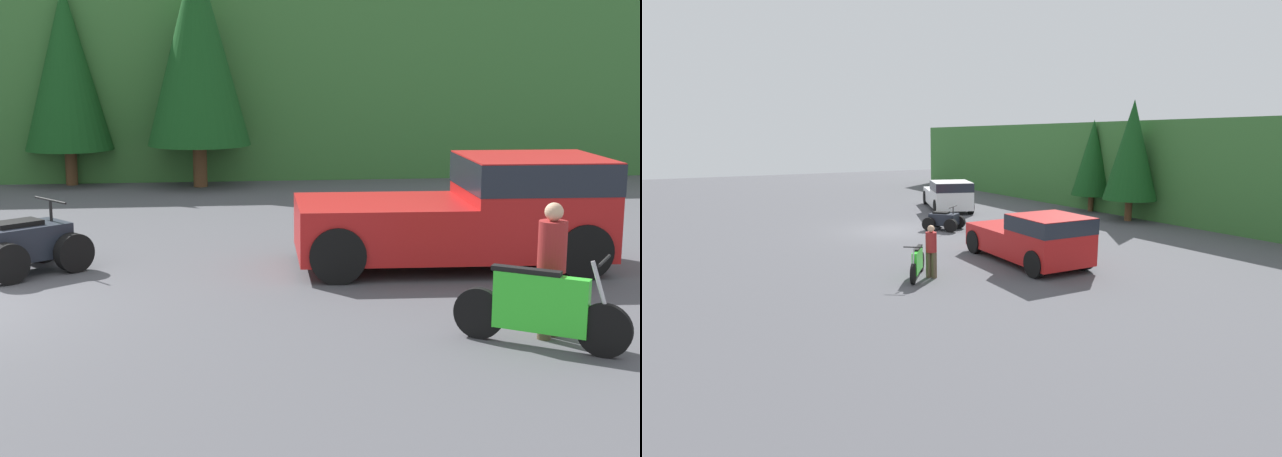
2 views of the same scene
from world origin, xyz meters
The scene contains 9 objects.
ground_plane centered at (0.00, 0.00, 0.00)m, with size 80.00×80.00×0.00m, color #4C4C51.
hillside_backdrop centered at (0.00, 16.00, 2.66)m, with size 44.00×6.00×5.33m.
tree_left centered at (0.15, 12.78, 3.21)m, with size 2.40×2.40×5.46m.
tree_mid_left centered at (3.72, 12.03, 3.75)m, with size 2.80×2.80×6.37m.
pickup_truck_red centered at (8.58, 1.82, 0.98)m, with size 5.17×2.48×1.85m.
pickup_truck_second centered at (-4.61, 5.52, 0.99)m, with size 6.39×4.02×1.85m.
dirt_bike centered at (8.08, -2.49, 0.48)m, with size 1.84×1.32×1.17m.
quad_atv centered at (1.09, 2.18, 0.46)m, with size 2.19×2.11×1.16m.
rider_person centered at (8.34, -2.12, 0.93)m, with size 0.50×0.50×1.71m.
Camera 2 is at (22.23, -9.02, 4.46)m, focal length 28.00 mm.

